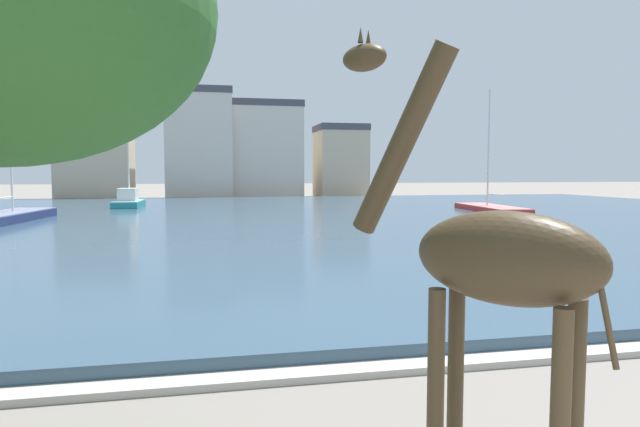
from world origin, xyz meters
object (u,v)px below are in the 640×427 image
Objects in this scene: sailboat_navy at (15,218)px; sailboat_red at (486,209)px; sailboat_teal at (130,203)px; giraffe_statue at (490,266)px.

sailboat_red is at bearing 3.76° from sailboat_navy.
sailboat_teal is at bearing 159.93° from sailboat_red.
giraffe_statue is 33.47m from sailboat_navy.
giraffe_statue is 0.48× the size of sailboat_navy.
sailboat_red is at bearing -20.07° from sailboat_teal.
giraffe_statue is 37.20m from sailboat_red.
sailboat_red reaches higher than giraffe_statue.
giraffe_statue is 0.47× the size of sailboat_teal.
sailboat_red is (17.80, 32.61, -1.95)m from giraffe_statue.
giraffe_statue is at bearing -118.63° from sailboat_red.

